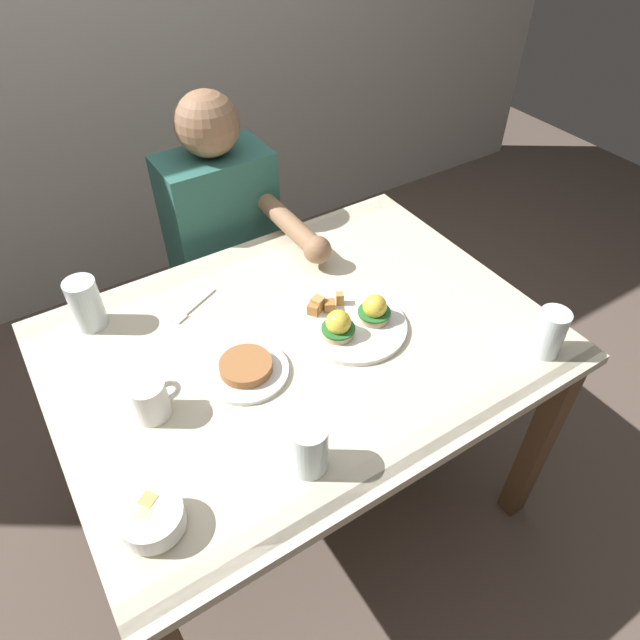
{
  "coord_description": "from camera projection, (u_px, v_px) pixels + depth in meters",
  "views": [
    {
      "loc": [
        -0.5,
        -0.87,
        1.74
      ],
      "look_at": [
        0.05,
        0.0,
        0.78
      ],
      "focal_mm": 31.81,
      "sensor_mm": 36.0,
      "label": 1
    }
  ],
  "objects": [
    {
      "name": "ground_plane",
      "position": [
        307.0,
        494.0,
        1.92
      ],
      "size": [
        6.0,
        6.0,
        0.0
      ],
      "primitive_type": "plane",
      "color": "brown"
    },
    {
      "name": "dining_table",
      "position": [
        303.0,
        368.0,
        1.48
      ],
      "size": [
        1.2,
        0.9,
        0.74
      ],
      "color": "beige",
      "rests_on": "ground_plane"
    },
    {
      "name": "eggs_benedict_plate",
      "position": [
        353.0,
        321.0,
        1.43
      ],
      "size": [
        0.27,
        0.27,
        0.09
      ],
      "color": "white",
      "rests_on": "dining_table"
    },
    {
      "name": "fruit_bowl",
      "position": [
        153.0,
        519.0,
        1.03
      ],
      "size": [
        0.12,
        0.12,
        0.06
      ],
      "color": "white",
      "rests_on": "dining_table"
    },
    {
      "name": "coffee_mug",
      "position": [
        150.0,
        398.0,
        1.21
      ],
      "size": [
        0.11,
        0.08,
        0.09
      ],
      "color": "white",
      "rests_on": "dining_table"
    },
    {
      "name": "fork",
      "position": [
        193.0,
        307.0,
        1.5
      ],
      "size": [
        0.15,
        0.08,
        0.0
      ],
      "color": "silver",
      "rests_on": "dining_table"
    },
    {
      "name": "water_glass_near",
      "position": [
        309.0,
        449.0,
        1.11
      ],
      "size": [
        0.08,
        0.08,
        0.12
      ],
      "color": "silver",
      "rests_on": "dining_table"
    },
    {
      "name": "water_glass_far",
      "position": [
        549.0,
        335.0,
        1.35
      ],
      "size": [
        0.07,
        0.07,
        0.12
      ],
      "color": "silver",
      "rests_on": "dining_table"
    },
    {
      "name": "water_glass_extra",
      "position": [
        87.0,
        307.0,
        1.41
      ],
      "size": [
        0.08,
        0.08,
        0.14
      ],
      "color": "silver",
      "rests_on": "dining_table"
    },
    {
      "name": "side_plate",
      "position": [
        246.0,
        369.0,
        1.32
      ],
      "size": [
        0.2,
        0.2,
        0.04
      ],
      "color": "white",
      "rests_on": "dining_table"
    },
    {
      "name": "diner_person",
      "position": [
        228.0,
        242.0,
        1.87
      ],
      "size": [
        0.34,
        0.54,
        1.14
      ],
      "color": "#33333D",
      "rests_on": "ground_plane"
    }
  ]
}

